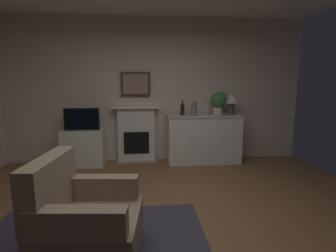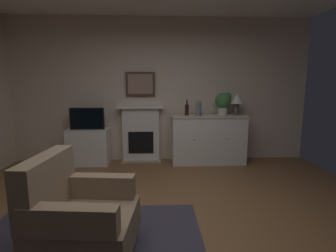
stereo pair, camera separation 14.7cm
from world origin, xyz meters
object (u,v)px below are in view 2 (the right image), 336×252
framed_picture (140,84)px  armchair (79,217)px  wine_glass_left (206,109)px  fireplace_unit (141,134)px  wine_glass_center (211,109)px  vase_decorative (199,108)px  wine_bottle (187,109)px  sideboard_cabinet (208,139)px  tv_set (87,119)px  tv_cabinet (89,147)px  table_lamp (237,100)px  potted_plant_small (224,101)px

framed_picture → armchair: 3.12m
wine_glass_left → armchair: bearing=-121.3°
fireplace_unit → armchair: (-0.37, -2.84, -0.17)m
wine_glass_left → wine_glass_center: (0.11, 0.06, 0.00)m
armchair → wine_glass_center: bearing=57.5°
framed_picture → wine_glass_left: bearing=-13.0°
vase_decorative → armchair: size_ratio=0.31×
wine_bottle → vase_decorative: (0.21, -0.09, 0.03)m
sideboard_cabinet → tv_set: tv_set is taller
vase_decorative → tv_cabinet: (-2.06, 0.06, -0.73)m
sideboard_cabinet → wine_bottle: 0.70m
wine_glass_center → vase_decorative: bearing=-169.2°
wine_glass_left → tv_set: size_ratio=0.27×
table_lamp → wine_glass_center: size_ratio=2.42×
sideboard_cabinet → table_lamp: (0.52, 0.00, 0.74)m
vase_decorative → framed_picture: bearing=165.8°
wine_glass_left → table_lamp: bearing=5.7°
tv_cabinet → potted_plant_small: potted_plant_small is taller
wine_glass_center → armchair: 3.23m
tv_cabinet → armchair: 2.75m
wine_bottle → framed_picture: bearing=168.2°
table_lamp → potted_plant_small: potted_plant_small is taller
wine_bottle → tv_set: (-1.85, -0.05, -0.16)m
wine_bottle → vase_decorative: wine_bottle is taller
wine_bottle → tv_cabinet: size_ratio=0.39×
wine_glass_center → fireplace_unit: bearing=172.3°
vase_decorative → sideboard_cabinet: bearing=13.6°
wine_glass_left → tv_set: bearing=178.7°
table_lamp → armchair: size_ratio=0.43×
sideboard_cabinet → wine_glass_left: wine_glass_left is taller
sideboard_cabinet → potted_plant_small: size_ratio=3.26×
table_lamp → tv_cabinet: table_lamp is taller
vase_decorative → tv_cabinet: vase_decorative is taller
fireplace_unit → vase_decorative: 1.22m
potted_plant_small → wine_bottle: bearing=-179.5°
wine_glass_left → wine_glass_center: bearing=26.8°
fireplace_unit → wine_glass_left: 1.34m
potted_plant_small → tv_cabinet: bearing=-179.3°
tv_set → wine_glass_left: bearing=-1.3°
sideboard_cabinet → framed_picture: bearing=170.2°
framed_picture → fireplace_unit: bearing=-90.0°
wine_glass_left → potted_plant_small: bearing=16.4°
wine_bottle → armchair: size_ratio=0.32×
wine_bottle → tv_cabinet: (-1.85, -0.02, -0.69)m
framed_picture → table_lamp: framed_picture is taller
vase_decorative → table_lamp: bearing=3.9°
table_lamp → tv_cabinet: size_ratio=0.53×
tv_set → wine_bottle: bearing=1.5°
framed_picture → tv_set: size_ratio=0.89×
table_lamp → sideboard_cabinet: bearing=-180.0°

